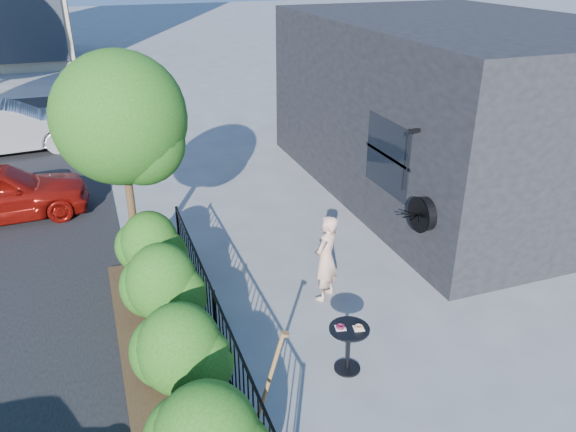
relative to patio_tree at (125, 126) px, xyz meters
name	(u,v)px	position (x,y,z in m)	size (l,w,h in m)	color
ground	(312,333)	(2.24, -2.76, -2.76)	(120.00, 120.00, 0.00)	gray
shop_building	(456,106)	(7.73, 1.74, -0.76)	(6.22, 9.00, 4.00)	black
fence	(215,323)	(0.74, -2.76, -2.20)	(0.05, 6.05, 1.10)	black
planting_bed	(169,363)	(0.04, -2.76, -2.72)	(1.30, 6.00, 0.08)	#382616
shrubs	(171,319)	(0.14, -2.66, -2.06)	(1.10, 5.60, 1.24)	#1D4F12
patio_tree	(125,126)	(0.00, 0.00, 0.00)	(2.20, 2.20, 3.94)	#3F2B19
cafe_table	(349,341)	(2.39, -3.70, -2.27)	(0.56, 0.56, 0.75)	black
woman	(326,258)	(2.82, -1.91, -2.00)	(0.55, 0.36, 1.52)	#D7A78B
shovel	(266,390)	(0.98, -4.38, -2.12)	(0.50, 0.19, 1.46)	brown
car_silver	(6,128)	(-2.84, 8.19, -2.02)	(1.57, 4.49, 1.48)	#B3B3B8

